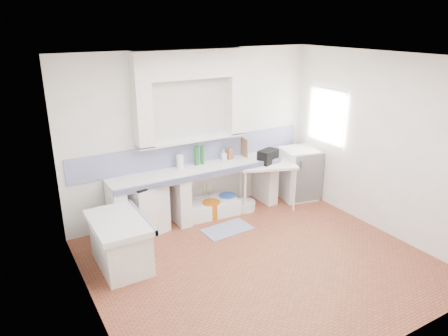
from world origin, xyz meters
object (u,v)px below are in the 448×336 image
sink (210,208)px  side_table (267,186)px  stove (145,208)px  fridge (298,173)px

sink → side_table: side_table is taller
stove → fridge: bearing=-18.7°
side_table → sink: bearing=-171.2°
side_table → stove: bearing=-164.1°
stove → fridge: fridge is taller
side_table → fridge: 0.77m
fridge → stove: bearing=-171.4°
sink → fridge: bearing=-0.4°
fridge → side_table: bearing=-163.6°
stove → side_table: 2.23m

